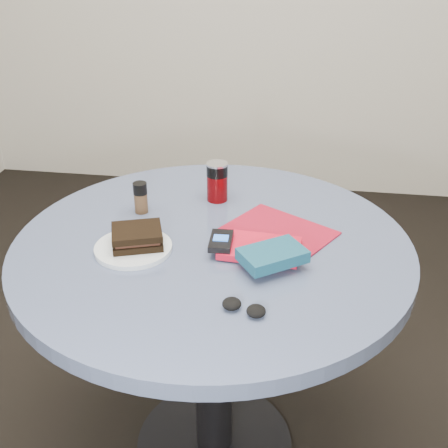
# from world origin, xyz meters

# --- Properties ---
(ground) EXTENTS (4.00, 4.00, 0.00)m
(ground) POSITION_xyz_m (0.00, 0.00, 0.00)
(ground) COLOR black
(ground) RESTS_ON ground
(table) EXTENTS (1.00, 1.00, 0.75)m
(table) POSITION_xyz_m (0.00, 0.00, 0.59)
(table) COLOR black
(table) RESTS_ON ground
(plate) EXTENTS (0.20, 0.20, 0.01)m
(plate) POSITION_xyz_m (-0.18, -0.07, 0.76)
(plate) COLOR silver
(plate) RESTS_ON table
(sandwich) EXTENTS (0.15, 0.13, 0.04)m
(sandwich) POSITION_xyz_m (-0.17, -0.06, 0.78)
(sandwich) COLOR black
(sandwich) RESTS_ON plate
(soda_can) EXTENTS (0.07, 0.07, 0.11)m
(soda_can) POSITION_xyz_m (-0.02, 0.23, 0.81)
(soda_can) COLOR #560406
(soda_can) RESTS_ON table
(pepper_grinder) EXTENTS (0.04, 0.04, 0.09)m
(pepper_grinder) POSITION_xyz_m (-0.22, 0.13, 0.79)
(pepper_grinder) COLOR #4E3621
(pepper_grinder) RESTS_ON table
(magazine) EXTENTS (0.32, 0.30, 0.00)m
(magazine) POSITION_xyz_m (0.16, 0.07, 0.75)
(magazine) COLOR maroon
(magazine) RESTS_ON table
(red_book) EXTENTS (0.20, 0.14, 0.02)m
(red_book) POSITION_xyz_m (0.12, -0.04, 0.76)
(red_book) COLOR red
(red_book) RESTS_ON magazine
(novel) EXTENTS (0.17, 0.16, 0.03)m
(novel) POSITION_xyz_m (0.16, -0.10, 0.78)
(novel) COLOR navy
(novel) RESTS_ON red_book
(mp3_player) EXTENTS (0.06, 0.10, 0.02)m
(mp3_player) POSITION_xyz_m (0.03, -0.05, 0.78)
(mp3_player) COLOR black
(mp3_player) RESTS_ON red_book
(headphones) EXTENTS (0.10, 0.07, 0.02)m
(headphones) POSITION_xyz_m (0.11, -0.28, 0.76)
(headphones) COLOR black
(headphones) RESTS_ON table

